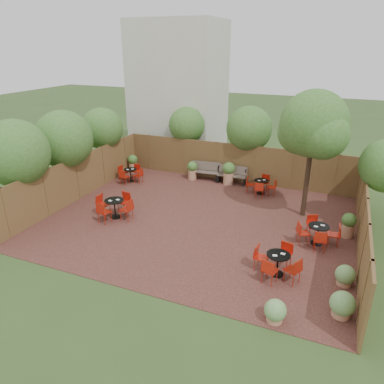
% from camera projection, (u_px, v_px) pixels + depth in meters
% --- Properties ---
extents(ground, '(80.00, 80.00, 0.00)m').
position_uv_depth(ground, '(199.00, 221.00, 14.93)').
color(ground, '#354F23').
rests_on(ground, ground).
extents(courtyard_paving, '(12.00, 10.00, 0.02)m').
position_uv_depth(courtyard_paving, '(199.00, 220.00, 14.93)').
color(courtyard_paving, '#341815').
rests_on(courtyard_paving, ground).
extents(fence_back, '(12.00, 0.08, 2.00)m').
position_uv_depth(fence_back, '(235.00, 163.00, 18.82)').
color(fence_back, '#4B351C').
rests_on(fence_back, ground).
extents(fence_left, '(0.08, 10.00, 2.00)m').
position_uv_depth(fence_left, '(78.00, 178.00, 16.69)').
color(fence_left, '#4B351C').
rests_on(fence_left, ground).
extents(fence_right, '(0.08, 10.00, 2.00)m').
position_uv_depth(fence_right, '(363.00, 225.00, 12.42)').
color(fence_right, '#4B351C').
rests_on(fence_right, ground).
extents(neighbour_building, '(5.00, 4.00, 8.00)m').
position_uv_depth(neighbour_building, '(179.00, 92.00, 21.84)').
color(neighbour_building, beige).
rests_on(neighbour_building, ground).
extents(overhang_foliage, '(15.61, 10.58, 2.63)m').
position_uv_depth(overhang_foliage, '(152.00, 139.00, 16.58)').
color(overhang_foliage, '#366621').
rests_on(overhang_foliage, ground).
extents(courtyard_tree, '(2.77, 2.67, 5.17)m').
position_uv_depth(courtyard_tree, '(313.00, 128.00, 13.98)').
color(courtyard_tree, black).
rests_on(courtyard_tree, courtyard_paving).
extents(park_bench_left, '(1.57, 0.66, 0.94)m').
position_uv_depth(park_bench_left, '(205.00, 171.00, 19.22)').
color(park_bench_left, brown).
rests_on(park_bench_left, courtyard_paving).
extents(park_bench_right, '(1.49, 0.50, 0.91)m').
position_uv_depth(park_bench_right, '(232.00, 174.00, 18.69)').
color(park_bench_right, brown).
rests_on(park_bench_right, courtyard_paving).
extents(bistro_tables, '(11.04, 7.81, 0.90)m').
position_uv_depth(bistro_tables, '(209.00, 209.00, 14.91)').
color(bistro_tables, black).
rests_on(bistro_tables, courtyard_paving).
extents(planters, '(11.78, 4.16, 1.15)m').
position_uv_depth(planters, '(215.00, 177.00, 18.04)').
color(planters, '#AD7756').
rests_on(planters, courtyard_paving).
extents(low_shrubs, '(2.22, 2.94, 0.72)m').
position_uv_depth(low_shrubs, '(325.00, 297.00, 9.93)').
color(low_shrubs, '#AD7756').
rests_on(low_shrubs, courtyard_paving).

